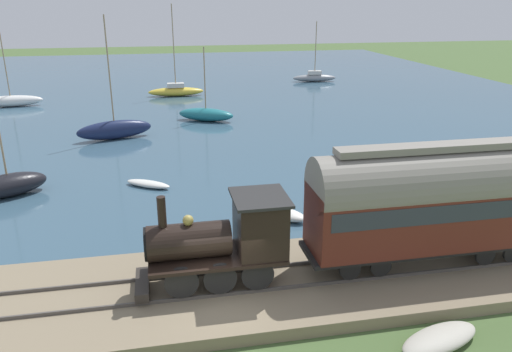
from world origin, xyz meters
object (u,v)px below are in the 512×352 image
at_px(sailboat_gray, 315,77).
at_px(sailboat_navy, 115,129).
at_px(beached_dinghy, 440,339).
at_px(sailboat_white, 11,101).
at_px(sailboat_yellow, 176,91).
at_px(sailboat_teal, 206,114).
at_px(passenger_coach, 430,199).
at_px(sailboat_black, 8,185).
at_px(rowboat_near_shore, 283,214).
at_px(rowboat_mid_harbor, 148,184).
at_px(steam_locomotive, 227,236).

xyz_separation_m(sailboat_gray, sailboat_navy, (-23.07, 22.55, 0.19)).
height_order(sailboat_gray, beached_dinghy, sailboat_gray).
xyz_separation_m(sailboat_white, beached_dinghy, (-39.80, -21.48, -0.34)).
bearing_deg(sailboat_white, sailboat_yellow, -86.95).
bearing_deg(sailboat_teal, sailboat_navy, 148.45).
height_order(passenger_coach, sailboat_gray, sailboat_gray).
bearing_deg(sailboat_white, sailboat_gray, -80.71).
bearing_deg(sailboat_white, beached_dinghy, -157.74).
bearing_deg(beached_dinghy, sailboat_black, 45.70).
xyz_separation_m(sailboat_yellow, beached_dinghy, (-42.33, -5.79, -0.35)).
distance_m(sailboat_navy, rowboat_near_shore, 18.32).
distance_m(sailboat_navy, beached_dinghy, 28.06).
height_order(sailboat_white, rowboat_mid_harbor, sailboat_white).
xyz_separation_m(passenger_coach, sailboat_black, (11.35, 17.16, -2.40)).
xyz_separation_m(steam_locomotive, passenger_coach, (0.00, -7.30, 0.77)).
xyz_separation_m(sailboat_yellow, rowboat_mid_harbor, (-27.13, 2.76, -0.39)).
relative_size(steam_locomotive, passenger_coach, 0.57).
bearing_deg(rowboat_mid_harbor, passenger_coach, -105.17).
bearing_deg(steam_locomotive, passenger_coach, -90.00).
distance_m(steam_locomotive, beached_dinghy, 7.25).
relative_size(sailboat_yellow, rowboat_near_shore, 3.88).
distance_m(steam_locomotive, sailboat_white, 39.22).
bearing_deg(rowboat_mid_harbor, steam_locomotive, -133.06).
height_order(sailboat_white, sailboat_navy, sailboat_navy).
height_order(steam_locomotive, sailboat_black, sailboat_black).
bearing_deg(sailboat_yellow, sailboat_gray, -68.68).
relative_size(sailboat_navy, beached_dinghy, 2.91).
relative_size(sailboat_teal, beached_dinghy, 2.03).
distance_m(sailboat_teal, rowboat_near_shore, 20.66).
relative_size(sailboat_white, sailboat_gray, 0.95).
distance_m(sailboat_gray, beached_dinghy, 50.25).
bearing_deg(sailboat_yellow, rowboat_mid_harbor, 174.79).
height_order(sailboat_teal, beached_dinghy, sailboat_teal).
relative_size(passenger_coach, sailboat_yellow, 0.97).
bearing_deg(rowboat_near_shore, sailboat_gray, 24.74).
distance_m(sailboat_white, sailboat_black, 25.23).
bearing_deg(rowboat_mid_harbor, sailboat_teal, 15.74).
bearing_deg(sailboat_white, rowboat_near_shore, -153.67).
bearing_deg(sailboat_teal, rowboat_near_shore, -149.34).
height_order(steam_locomotive, sailboat_gray, sailboat_gray).
bearing_deg(sailboat_gray, sailboat_navy, 140.78).
bearing_deg(beached_dinghy, rowboat_mid_harbor, 29.36).
bearing_deg(beached_dinghy, steam_locomotive, 55.88).
height_order(sailboat_black, sailboat_yellow, sailboat_yellow).
height_order(sailboat_yellow, rowboat_near_shore, sailboat_yellow).
bearing_deg(passenger_coach, sailboat_gray, -12.58).
height_order(passenger_coach, beached_dinghy, passenger_coach).
height_order(sailboat_navy, rowboat_mid_harbor, sailboat_navy).
height_order(sailboat_teal, rowboat_near_shore, sailboat_teal).
bearing_deg(sailboat_navy, passenger_coach, -166.44).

